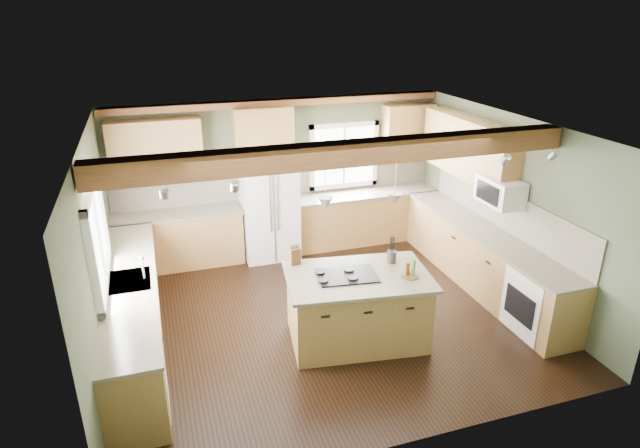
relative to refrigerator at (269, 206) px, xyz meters
name	(u,v)px	position (x,y,z in m)	size (l,w,h in m)	color
floor	(326,314)	(0.30, -2.12, -0.90)	(5.60, 5.60, 0.00)	black
ceiling	(327,129)	(0.30, -2.12, 1.70)	(5.60, 5.60, 0.00)	silver
wall_back	(280,175)	(0.30, 0.38, 0.40)	(5.60, 5.60, 0.00)	#404934
wall_left	(97,257)	(-2.50, -2.12, 0.40)	(5.00, 5.00, 0.00)	#404934
wall_right	(509,205)	(3.10, -2.12, 0.40)	(5.00, 5.00, 0.00)	#404934
ceiling_beam	(347,153)	(0.30, -2.81, 1.57)	(5.55, 0.26, 0.26)	#522C17
soffit_trim	(279,103)	(0.30, 0.28, 1.64)	(5.55, 0.20, 0.10)	#522C17
backsplash_back	(280,180)	(0.30, 0.36, 0.31)	(5.58, 0.03, 0.58)	brown
backsplash_right	(505,210)	(3.08, -2.07, 0.31)	(0.03, 3.70, 0.58)	brown
base_cab_back_left	(179,240)	(-1.49, 0.08, -0.46)	(2.02, 0.60, 0.88)	brown
counter_back_left	(177,214)	(-1.49, 0.08, 0.00)	(2.06, 0.64, 0.04)	brown
base_cab_back_right	(365,217)	(1.79, 0.08, -0.46)	(2.62, 0.60, 0.88)	brown
counter_back_right	(366,193)	(1.79, 0.08, 0.00)	(2.66, 0.64, 0.04)	brown
base_cab_left	(134,314)	(-2.20, -2.07, -0.46)	(0.60, 3.70, 0.88)	brown
counter_left	(129,282)	(-2.20, -2.07, 0.00)	(0.64, 3.74, 0.04)	brown
base_cab_right	(482,260)	(2.80, -2.07, -0.46)	(0.60, 3.70, 0.88)	brown
counter_right	(486,232)	(2.80, -2.07, 0.00)	(0.64, 3.74, 0.04)	brown
upper_cab_back_left	(156,149)	(-1.69, 0.21, 1.05)	(1.40, 0.35, 0.90)	brown
upper_cab_over_fridge	(263,129)	(0.00, 0.21, 1.25)	(0.96, 0.35, 0.70)	brown
upper_cab_right	(469,148)	(2.92, -1.22, 1.05)	(0.35, 2.20, 0.90)	brown
upper_cab_back_corner	(408,130)	(2.60, 0.21, 1.05)	(0.90, 0.35, 0.90)	brown
window_left	(96,235)	(-2.48, -2.07, 0.65)	(0.04, 1.60, 1.05)	white
window_back	(343,155)	(1.45, 0.36, 0.65)	(1.10, 0.04, 1.00)	white
sink	(129,281)	(-2.20, -2.07, 0.01)	(0.50, 0.65, 0.03)	#262628
faucet	(143,269)	(-2.02, -2.07, 0.15)	(0.02, 0.02, 0.28)	#B2B2B7
dishwasher	(136,380)	(-2.19, -3.37, -0.47)	(0.60, 0.60, 0.84)	white
oven	(539,302)	(2.79, -3.37, -0.47)	(0.60, 0.72, 0.84)	white
microwave	(500,191)	(2.88, -2.17, 0.65)	(0.40, 0.70, 0.38)	white
pendant_left	(325,204)	(0.07, -2.75, 0.98)	(0.18, 0.18, 0.16)	#B2B2B7
pendant_right	(395,200)	(0.89, -2.86, 0.98)	(0.18, 0.18, 0.16)	#B2B2B7
refrigerator	(269,206)	(0.00, 0.00, 0.00)	(0.90, 0.74, 1.80)	white
island	(357,309)	(0.48, -2.81, -0.46)	(1.65, 1.01, 0.88)	brown
island_top	(358,277)	(0.48, -2.81, 0.00)	(1.77, 1.12, 0.04)	brown
cooktop	(347,275)	(0.34, -2.79, 0.03)	(0.72, 0.48, 0.02)	black
knife_block	(295,256)	(-0.17, -2.26, 0.13)	(0.13, 0.10, 0.22)	#5E2F1C
utensil_crock	(392,257)	(1.02, -2.60, 0.10)	(0.12, 0.12, 0.16)	#3E3731
bottle_tray	(410,269)	(1.07, -3.03, 0.12)	(0.23, 0.23, 0.21)	#59321A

